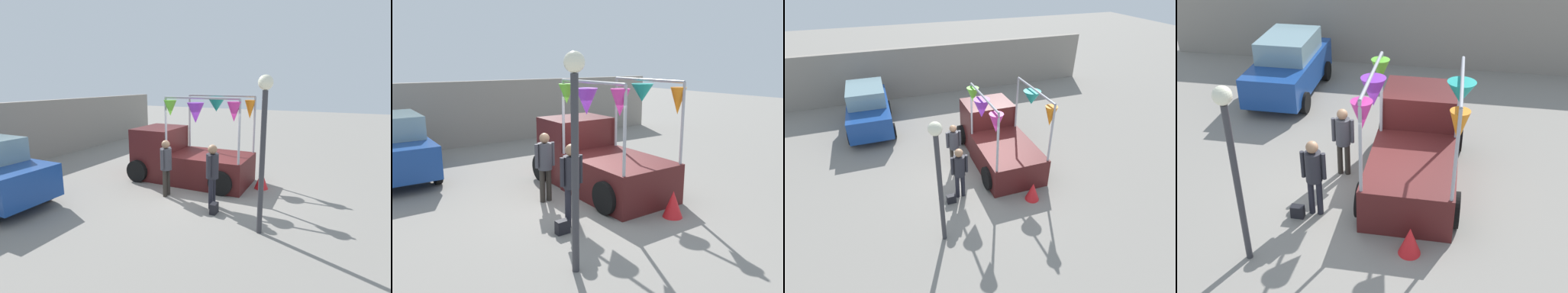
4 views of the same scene
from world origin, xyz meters
TOP-DOWN VIEW (x-y plane):
  - ground_plane at (0.00, 0.00)m, footprint 60.00×60.00m
  - vendor_truck at (0.90, 1.05)m, footprint 2.37×4.04m
  - parked_car at (-3.47, 5.03)m, footprint 1.88×4.00m
  - person_customer at (-1.02, -0.80)m, footprint 0.53×0.34m
  - person_vendor at (-0.77, 0.79)m, footprint 0.53×0.34m
  - handbag at (-1.37, -1.00)m, footprint 0.28×0.16m
  - street_lamp at (-1.91, -2.32)m, footprint 0.32×0.32m
  - brick_boundary_wall at (0.00, 8.15)m, footprint 18.00×0.36m
  - folded_kite_bundle_crimson at (1.07, -1.67)m, footprint 0.57×0.57m

SIDE VIEW (x-z plane):
  - ground_plane at x=0.00m, z-range 0.00..0.00m
  - handbag at x=-1.37m, z-range 0.00..0.28m
  - folded_kite_bundle_crimson at x=1.07m, z-range 0.00..0.60m
  - vendor_truck at x=0.90m, z-range -0.62..2.33m
  - parked_car at x=-3.47m, z-range 0.00..1.88m
  - person_vendor at x=-0.77m, z-range 0.18..1.90m
  - person_customer at x=-1.02m, z-range 0.19..1.95m
  - brick_boundary_wall at x=0.00m, z-range 0.00..2.60m
  - street_lamp at x=-1.91m, z-range 0.57..4.11m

